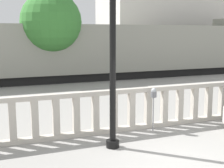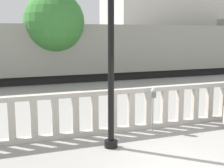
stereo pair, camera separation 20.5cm
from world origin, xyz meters
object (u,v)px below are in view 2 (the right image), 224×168
object	(u,v)px
train_near	(92,51)
tree_left	(54,22)
lamppost	(111,57)
parking_meter	(153,96)
train_far	(84,46)

from	to	relation	value
train_near	tree_left	size ratio (longest dim) A/B	5.06
tree_left	train_near	bearing A→B (deg)	16.43
lamppost	parking_meter	xyz separation A→B (m)	(1.77, 0.89, -1.36)
lamppost	train_far	distance (m)	26.15
lamppost	train_near	world-z (taller)	lamppost
parking_meter	train_far	size ratio (longest dim) A/B	0.06
lamppost	train_far	size ratio (longest dim) A/B	0.23
lamppost	train_near	bearing A→B (deg)	75.03
train_near	train_far	world-z (taller)	train_near
lamppost	parking_meter	size ratio (longest dim) A/B	3.71
train_near	train_far	distance (m)	13.09
lamppost	train_near	xyz separation A→B (m)	(3.37, 12.61, -0.58)
parking_meter	tree_left	distance (m)	11.30
lamppost	train_far	bearing A→B (deg)	75.85
parking_meter	train_near	xyz separation A→B (m)	(1.60, 11.72, 0.78)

